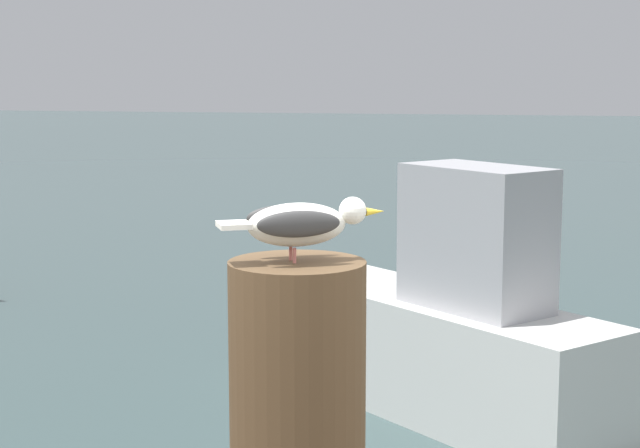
{
  "coord_description": "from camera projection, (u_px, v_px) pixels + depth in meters",
  "views": [
    {
      "loc": [
        0.03,
        -2.84,
        2.65
      ],
      "look_at": [
        -0.5,
        -0.34,
        2.26
      ],
      "focal_mm": 57.83,
      "sensor_mm": 36.0,
      "label": 1
    }
  ],
  "objects": [
    {
      "name": "seagull",
      "position": [
        300.0,
        222.0,
        2.34
      ],
      "size": [
        0.37,
        0.22,
        0.14
      ],
      "color": "#C66960",
      "rests_on": "mooring_post"
    },
    {
      "name": "boat_white",
      "position": [
        410.0,
        326.0,
        8.22
      ],
      "size": [
        3.64,
        3.31,
        1.96
      ],
      "color": "silver",
      "rests_on": "ground_plane"
    }
  ]
}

